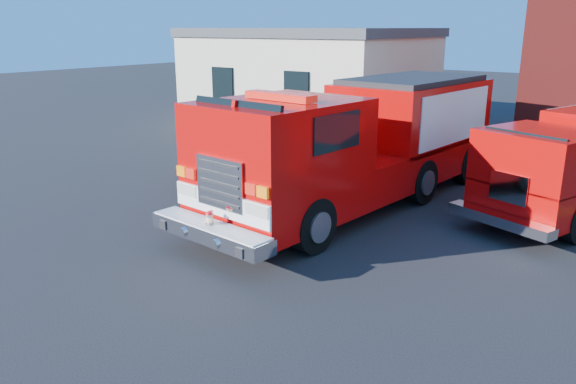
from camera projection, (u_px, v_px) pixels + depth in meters
The scene contains 4 objects.
ground at pixel (320, 237), 12.22m from camera, with size 100.00×100.00×0.00m, color black.
side_building at pixel (311, 75), 26.76m from camera, with size 10.20×8.20×4.35m.
fire_engine at pixel (362, 142), 14.08m from camera, with size 3.72×10.27×3.10m.
pickup_truck at pixel (266, 146), 17.35m from camera, with size 2.21×5.56×1.79m.
Camera 1 is at (6.18, -9.67, 4.39)m, focal length 35.00 mm.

